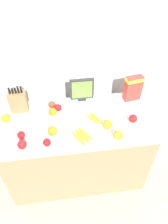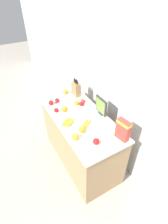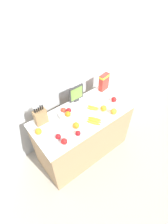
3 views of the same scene
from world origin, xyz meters
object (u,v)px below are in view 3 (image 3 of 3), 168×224
object	(u,v)px
knife_block	(41,117)
small_monitor	(76,94)
orange_front_right	(104,108)
orange_back_center	(114,111)
banana_bunch_left	(93,108)
apple_rightmost	(58,137)
apple_leftmost	(78,133)
apple_middle	(64,141)
fruit_bowl	(67,113)
banana_bunch_right	(94,121)
apple_front	(114,99)
orange_front_left	(76,125)
cereal_box	(104,82)
orange_near_bowl	(38,131)

from	to	relation	value
knife_block	small_monitor	distance (m)	0.61
knife_block	orange_front_right	xyz separation A→B (m)	(0.79, -0.34, -0.07)
orange_front_right	orange_back_center	world-z (taller)	same
banana_bunch_left	apple_rightmost	world-z (taller)	apple_rightmost
apple_leftmost	apple_middle	bearing A→B (deg)	179.41
fruit_bowl	banana_bunch_right	world-z (taller)	fruit_bowl
apple_front	orange_front_left	world-z (taller)	orange_front_left
cereal_box	knife_block	bearing A→B (deg)	171.47
apple_middle	orange_back_center	size ratio (longest dim) A/B	0.89
banana_bunch_right	apple_rightmost	bearing A→B (deg)	172.72
small_monitor	orange_front_right	bearing A→B (deg)	-66.09
apple_middle	orange_front_right	world-z (taller)	orange_front_right
apple_rightmost	orange_near_bowl	xyz separation A→B (m)	(-0.15, 0.21, 0.01)
banana_bunch_right	apple_front	bearing A→B (deg)	13.98
small_monitor	apple_front	size ratio (longest dim) A/B	3.37
apple_leftmost	orange_front_right	size ratio (longest dim) A/B	0.76
apple_middle	orange_near_bowl	size ratio (longest dim) A/B	0.92
small_monitor	apple_middle	bearing A→B (deg)	-137.57
knife_block	orange_front_right	size ratio (longest dim) A/B	3.75
cereal_box	banana_bunch_right	distance (m)	0.72
orange_front_right	orange_back_center	xyz separation A→B (m)	(0.07, -0.13, -0.00)
apple_rightmost	orange_front_left	xyz separation A→B (m)	(0.27, 0.00, 0.01)
banana_bunch_right	orange_back_center	bearing A→B (deg)	-10.14
apple_front	orange_near_bowl	bearing A→B (deg)	172.24
fruit_bowl	orange_front_right	bearing A→B (deg)	-27.29
knife_block	apple_front	world-z (taller)	knife_block
orange_near_bowl	orange_front_left	bearing A→B (deg)	-26.78
small_monitor	orange_back_center	world-z (taller)	small_monitor
knife_block	small_monitor	world-z (taller)	knife_block
apple_leftmost	orange_front_right	xyz separation A→B (m)	(0.54, 0.12, 0.01)
banana_bunch_right	orange_near_bowl	bearing A→B (deg)	157.43
orange_front_left	orange_near_bowl	world-z (taller)	orange_front_left
orange_front_left	banana_bunch_left	bearing A→B (deg)	18.25
fruit_bowl	apple_middle	bearing A→B (deg)	-129.35
knife_block	orange_front_right	world-z (taller)	knife_block
cereal_box	apple_leftmost	size ratio (longest dim) A/B	4.07
apple_leftmost	orange_front_right	bearing A→B (deg)	12.51
orange_front_right	orange_front_left	bearing A→B (deg)	-178.78
knife_block	cereal_box	world-z (taller)	knife_block
apple_front	orange_back_center	xyz separation A→B (m)	(-0.18, -0.18, 0.00)
small_monitor	apple_rightmost	world-z (taller)	small_monitor
cereal_box	orange_near_bowl	size ratio (longest dim) A/B	3.20
cereal_box	apple_rightmost	bearing A→B (deg)	-170.75
apple_rightmost	orange_front_right	size ratio (longest dim) A/B	0.79
cereal_box	banana_bunch_left	size ratio (longest dim) A/B	1.51
orange_front_left	apple_middle	bearing A→B (deg)	-157.10
orange_near_bowl	apple_rightmost	bearing A→B (deg)	-54.52
cereal_box	orange_back_center	distance (m)	0.56
knife_block	apple_leftmost	size ratio (longest dim) A/B	4.95
knife_block	orange_back_center	world-z (taller)	knife_block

